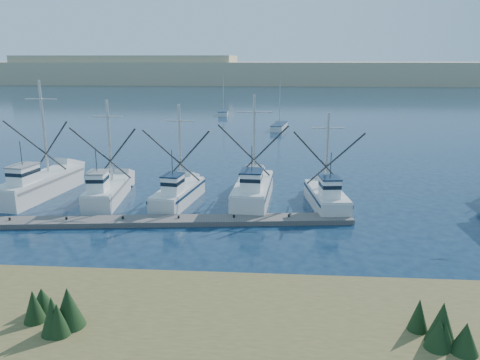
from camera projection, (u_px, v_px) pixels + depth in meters
The scene contains 7 objects.
ground at pixel (268, 262), 27.31m from camera, with size 500.00×500.00×0.00m, color #0B1A33.
shore_bank at pixel (57, 345), 18.03m from camera, with size 40.00×10.00×1.60m, color #4C422D.
floating_dock at pixel (165, 221), 33.75m from camera, with size 27.22×1.81×0.36m, color #615B57.
dune_ridge at pixel (275, 73), 228.76m from camera, with size 360.00×60.00×10.00m, color tan.
trawler_fleet at pixel (166, 191), 38.55m from camera, with size 27.79×9.82×9.78m.
sailboat_near at pixel (279, 127), 78.56m from camera, with size 2.95×7.07×8.10m.
sailboat_far at pixel (223, 113), 97.92m from camera, with size 2.09×5.53×8.10m.
Camera 1 is at (0.21, -25.28, 11.52)m, focal length 35.00 mm.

